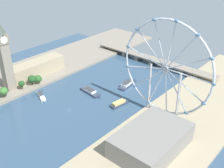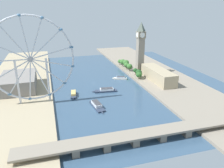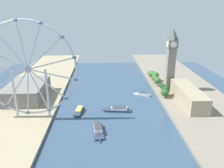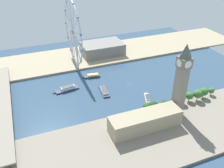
{
  "view_description": "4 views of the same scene",
  "coord_description": "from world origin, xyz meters",
  "px_view_note": "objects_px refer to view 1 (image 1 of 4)",
  "views": [
    {
      "loc": [
        205.65,
        -163.03,
        169.07
      ],
      "look_at": [
        19.6,
        50.53,
        18.26
      ],
      "focal_mm": 44.67,
      "sensor_mm": 36.0,
      "label": 1
    },
    {
      "loc": [
        64.87,
        319.7,
        113.48
      ],
      "look_at": [
        -15.66,
        46.65,
        12.09
      ],
      "focal_mm": 35.83,
      "sensor_mm": 36.0,
      "label": 2
    },
    {
      "loc": [
        9.14,
        279.92,
        115.42
      ],
      "look_at": [
        -2.95,
        -0.36,
        18.72
      ],
      "focal_mm": 36.51,
      "sensor_mm": 36.0,
      "label": 3
    },
    {
      "loc": [
        -270.09,
        134.58,
        178.77
      ],
      "look_at": [
        -7.42,
        29.97,
        9.51
      ],
      "focal_mm": 39.66,
      "sensor_mm": 36.0,
      "label": 4
    }
  ],
  "objects_px": {
    "ferris_wheel": "(166,69)",
    "tour_boat_0": "(120,103)",
    "parliament_block": "(37,68)",
    "clock_tower": "(4,56)",
    "tour_boat_1": "(127,84)",
    "tour_boat_2": "(41,96)",
    "riverside_hall": "(151,140)",
    "tour_boat_3": "(90,91)",
    "river_bridge": "(153,60)"
  },
  "relations": [
    {
      "from": "parliament_block",
      "to": "river_bridge",
      "type": "distance_m",
      "value": 167.79
    },
    {
      "from": "parliament_block",
      "to": "tour_boat_1",
      "type": "relative_size",
      "value": 2.07
    },
    {
      "from": "riverside_hall",
      "to": "tour_boat_3",
      "type": "height_order",
      "value": "riverside_hall"
    },
    {
      "from": "riverside_hall",
      "to": "tour_boat_1",
      "type": "height_order",
      "value": "riverside_hall"
    },
    {
      "from": "tour_boat_3",
      "to": "clock_tower",
      "type": "bearing_deg",
      "value": -134.54
    },
    {
      "from": "ferris_wheel",
      "to": "riverside_hall",
      "type": "distance_m",
      "value": 71.99
    },
    {
      "from": "parliament_block",
      "to": "clock_tower",
      "type": "bearing_deg",
      "value": -77.29
    },
    {
      "from": "clock_tower",
      "to": "riverside_hall",
      "type": "height_order",
      "value": "clock_tower"
    },
    {
      "from": "riverside_hall",
      "to": "tour_boat_2",
      "type": "distance_m",
      "value": 151.12
    },
    {
      "from": "tour_boat_2",
      "to": "tour_boat_3",
      "type": "xyz_separation_m",
      "value": [
        35.85,
        45.62,
        0.01
      ]
    },
    {
      "from": "parliament_block",
      "to": "tour_boat_0",
      "type": "height_order",
      "value": "parliament_block"
    },
    {
      "from": "parliament_block",
      "to": "ferris_wheel",
      "type": "relative_size",
      "value": 0.77
    },
    {
      "from": "clock_tower",
      "to": "parliament_block",
      "type": "xyz_separation_m",
      "value": [
        -10.57,
        46.87,
        -34.86
      ]
    },
    {
      "from": "river_bridge",
      "to": "tour_boat_3",
      "type": "bearing_deg",
      "value": -93.82
    },
    {
      "from": "tour_boat_0",
      "to": "riverside_hall",
      "type": "bearing_deg",
      "value": -112.85
    },
    {
      "from": "clock_tower",
      "to": "tour_boat_3",
      "type": "distance_m",
      "value": 107.42
    },
    {
      "from": "ferris_wheel",
      "to": "tour_boat_0",
      "type": "xyz_separation_m",
      "value": [
        -47.1,
        -12.7,
        -52.39
      ]
    },
    {
      "from": "parliament_block",
      "to": "tour_boat_2",
      "type": "height_order",
      "value": "parliament_block"
    },
    {
      "from": "tour_boat_2",
      "to": "tour_boat_3",
      "type": "distance_m",
      "value": 58.02
    },
    {
      "from": "tour_boat_0",
      "to": "tour_boat_3",
      "type": "distance_m",
      "value": 44.86
    },
    {
      "from": "tour_boat_0",
      "to": "tour_boat_2",
      "type": "relative_size",
      "value": 1.13
    },
    {
      "from": "ferris_wheel",
      "to": "riverside_hall",
      "type": "bearing_deg",
      "value": -66.98
    },
    {
      "from": "parliament_block",
      "to": "river_bridge",
      "type": "xyz_separation_m",
      "value": [
        94.71,
        138.38,
        -5.98
      ]
    },
    {
      "from": "river_bridge",
      "to": "tour_boat_1",
      "type": "distance_m",
      "value": 80.54
    },
    {
      "from": "ferris_wheel",
      "to": "tour_boat_1",
      "type": "distance_m",
      "value": 91.62
    },
    {
      "from": "tour_boat_1",
      "to": "tour_boat_2",
      "type": "xyz_separation_m",
      "value": [
        -58.55,
        -90.42,
        -0.24
      ]
    },
    {
      "from": "tour_boat_3",
      "to": "parliament_block",
      "type": "bearing_deg",
      "value": -163.99
    },
    {
      "from": "river_bridge",
      "to": "tour_boat_1",
      "type": "relative_size",
      "value": 5.29
    },
    {
      "from": "tour_boat_0",
      "to": "clock_tower",
      "type": "bearing_deg",
      "value": 125.42
    },
    {
      "from": "tour_boat_1",
      "to": "riverside_hall",
      "type": "bearing_deg",
      "value": -139.27
    },
    {
      "from": "ferris_wheel",
      "to": "tour_boat_1",
      "type": "bearing_deg",
      "value": 156.8
    },
    {
      "from": "ferris_wheel",
      "to": "tour_boat_1",
      "type": "relative_size",
      "value": 2.7
    },
    {
      "from": "tour_boat_2",
      "to": "tour_boat_0",
      "type": "bearing_deg",
      "value": 51.4
    },
    {
      "from": "ferris_wheel",
      "to": "clock_tower",
      "type": "bearing_deg",
      "value": -155.5
    },
    {
      "from": "clock_tower",
      "to": "parliament_block",
      "type": "distance_m",
      "value": 59.36
    },
    {
      "from": "riverside_hall",
      "to": "tour_boat_3",
      "type": "xyz_separation_m",
      "value": [
        -114.75,
        38.64,
        -10.38
      ]
    },
    {
      "from": "riverside_hall",
      "to": "tour_boat_2",
      "type": "relative_size",
      "value": 2.85
    },
    {
      "from": "clock_tower",
      "to": "parliament_block",
      "type": "bearing_deg",
      "value": 102.71
    },
    {
      "from": "ferris_wheel",
      "to": "tour_boat_2",
      "type": "relative_size",
      "value": 4.14
    },
    {
      "from": "clock_tower",
      "to": "tour_boat_1",
      "type": "bearing_deg",
      "value": 47.11
    },
    {
      "from": "parliament_block",
      "to": "ferris_wheel",
      "type": "distance_m",
      "value": 185.67
    },
    {
      "from": "ferris_wheel",
      "to": "tour_boat_0",
      "type": "bearing_deg",
      "value": -164.91
    },
    {
      "from": "clock_tower",
      "to": "tour_boat_1",
      "type": "xyz_separation_m",
      "value": [
        98.57,
        106.1,
        -44.75
      ]
    },
    {
      "from": "tour_boat_1",
      "to": "tour_boat_0",
      "type": "bearing_deg",
      "value": -159.53
    },
    {
      "from": "tour_boat_1",
      "to": "river_bridge",
      "type": "bearing_deg",
      "value": 3.24
    },
    {
      "from": "parliament_block",
      "to": "riverside_hall",
      "type": "bearing_deg",
      "value": -6.86
    },
    {
      "from": "tour_boat_0",
      "to": "parliament_block",
      "type": "bearing_deg",
      "value": 104.9
    },
    {
      "from": "parliament_block",
      "to": "tour_boat_3",
      "type": "distance_m",
      "value": 88.23
    },
    {
      "from": "clock_tower",
      "to": "tour_boat_1",
      "type": "distance_m",
      "value": 151.58
    },
    {
      "from": "parliament_block",
      "to": "ferris_wheel",
      "type": "height_order",
      "value": "ferris_wheel"
    }
  ]
}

